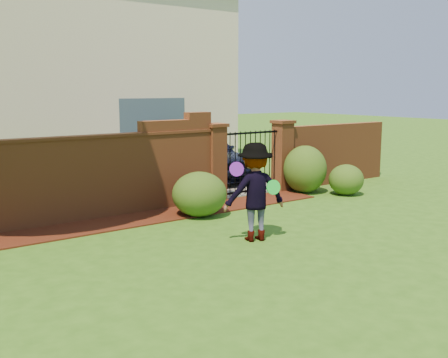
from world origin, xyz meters
TOP-DOWN VIEW (x-y plane):
  - ground at (0.00, 0.00)m, footprint 80.00×80.00m
  - mulch_bed at (-0.95, 3.34)m, footprint 11.10×1.08m
  - brick_wall at (-2.01, 4.00)m, footprint 8.70×0.31m
  - brick_wall_return at (6.60, 4.00)m, footprint 4.00×0.25m
  - pillar_left at (2.40, 4.00)m, footprint 0.50×0.50m
  - pillar_right at (4.60, 4.00)m, footprint 0.50×0.50m
  - iron_gate at (3.50, 4.00)m, footprint 1.78×0.03m
  - driveway at (3.50, 8.00)m, footprint 3.20×8.00m
  - house at (1.00, 12.00)m, footprint 12.40×6.40m
  - car at (3.96, 6.67)m, footprint 2.07×4.45m
  - shrub_left at (1.18, 2.87)m, footprint 1.17×1.17m
  - shrub_middle at (4.88, 3.43)m, footprint 1.13×1.13m
  - shrub_right at (5.51, 2.57)m, footprint 0.89×0.89m
  - man at (0.94, 0.73)m, footprint 1.29×0.97m
  - frisbee_purple at (0.58, 0.81)m, footprint 0.26×0.18m
  - frisbee_green at (1.17, 0.52)m, footprint 0.27×0.12m

SIDE VIEW (x-z plane):
  - ground at x=0.00m, z-range -0.01..0.00m
  - driveway at x=3.50m, z-range 0.00..0.01m
  - mulch_bed at x=-0.95m, z-range 0.00..0.03m
  - shrub_right at x=5.51m, z-range 0.00..0.79m
  - shrub_left at x=1.18m, z-range 0.00..0.96m
  - shrub_middle at x=4.88m, z-range 0.00..1.24m
  - car at x=3.96m, z-range 0.00..1.47m
  - brick_wall_return at x=6.60m, z-range 0.00..1.70m
  - iron_gate at x=3.50m, z-range 0.05..1.65m
  - man at x=0.94m, z-range 0.00..1.76m
  - brick_wall at x=-2.01m, z-range -0.15..2.01m
  - pillar_left at x=2.40m, z-range 0.02..1.90m
  - pillar_right at x=4.60m, z-range 0.02..1.90m
  - frisbee_green at x=1.17m, z-range 0.85..1.11m
  - frisbee_purple at x=0.58m, z-range 1.19..1.45m
  - house at x=1.00m, z-range 0.01..6.31m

